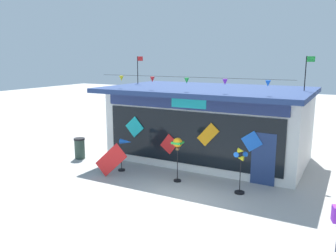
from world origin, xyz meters
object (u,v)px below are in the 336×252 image
at_px(wind_spinner_left, 178,146).
at_px(wind_spinner_center_left, 240,163).
at_px(wind_spinner_far_left, 125,147).
at_px(kite_shop_building, 210,123).
at_px(trash_bin, 80,148).
at_px(display_kite_on_ground, 111,160).

relative_size(wind_spinner_left, wind_spinner_center_left, 1.05).
bearing_deg(wind_spinner_center_left, wind_spinner_left, 178.93).
bearing_deg(wind_spinner_far_left, wind_spinner_center_left, -0.76).
bearing_deg(wind_spinner_left, kite_shop_building, 91.91).
bearing_deg(wind_spinner_far_left, trash_bin, 169.78).
bearing_deg(trash_bin, display_kite_on_ground, -24.67).
bearing_deg(wind_spinner_center_left, wind_spinner_far_left, 179.24).
bearing_deg(display_kite_on_ground, wind_spinner_left, 16.53).
height_order(kite_shop_building, wind_spinner_left, kite_shop_building).
relative_size(kite_shop_building, wind_spinner_left, 5.17).
bearing_deg(kite_shop_building, display_kite_on_ground, -119.72).
bearing_deg(kite_shop_building, wind_spinner_left, -88.09).
bearing_deg(trash_bin, wind_spinner_far_left, -10.22).
xyz_separation_m(wind_spinner_left, wind_spinner_center_left, (2.49, -0.05, -0.29)).
xyz_separation_m(wind_spinner_far_left, wind_spinner_center_left, (4.97, -0.07, 0.08)).
height_order(trash_bin, display_kite_on_ground, display_kite_on_ground).
height_order(wind_spinner_far_left, wind_spinner_center_left, wind_spinner_center_left).
distance_m(wind_spinner_left, trash_bin, 5.62).
distance_m(kite_shop_building, wind_spinner_far_left, 4.32).
xyz_separation_m(wind_spinner_left, display_kite_on_ground, (-2.60, -0.77, -0.73)).
bearing_deg(kite_shop_building, wind_spinner_far_left, -123.62).
height_order(wind_spinner_left, display_kite_on_ground, wind_spinner_left).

